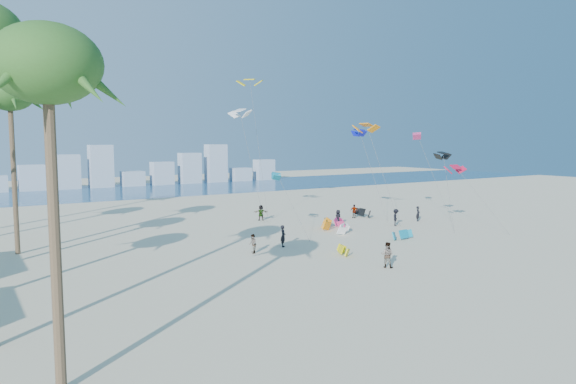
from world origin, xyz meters
TOP-DOWN VIEW (x-y plane):
  - ground at (0.00, 0.00)m, footprint 220.00×220.00m
  - ocean at (0.00, 72.00)m, footprint 220.00×220.00m
  - kitesurfer_near at (0.97, 13.63)m, footprint 0.76×0.83m
  - kitesurfer_mid at (3.42, 3.28)m, footprint 1.10×1.16m
  - kitesurfers_far at (11.42, 20.56)m, footprint 25.04×16.05m
  - grounded_kites at (11.43, 17.26)m, footprint 16.64×18.04m
  - flying_kites at (14.44, 22.72)m, footprint 22.30×29.35m
  - distant_skyline at (-1.19, 82.00)m, footprint 85.00×3.00m

SIDE VIEW (x-z plane):
  - ground at x=0.00m, z-range 0.00..0.00m
  - ocean at x=0.00m, z-range 0.01..0.01m
  - grounded_kites at x=11.43m, z-range -0.06..0.97m
  - kitesurfers_far at x=11.42m, z-range -0.05..1.80m
  - kitesurfer_mid at x=3.42m, z-range 0.00..1.89m
  - kitesurfer_near at x=0.97m, z-range 0.00..1.91m
  - distant_skyline at x=-1.19m, z-range -1.11..7.29m
  - flying_kites at x=14.44m, z-range 2.17..19.67m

